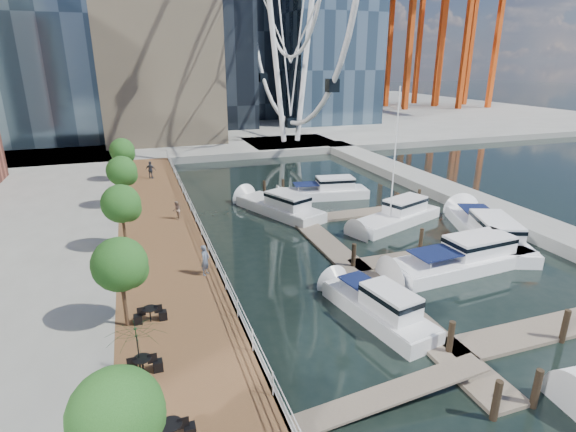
# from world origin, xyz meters

# --- Properties ---
(ground) EXTENTS (520.00, 520.00, 0.00)m
(ground) POSITION_xyz_m (0.00, 0.00, 0.00)
(ground) COLOR black
(ground) RESTS_ON ground
(boardwalk) EXTENTS (6.00, 60.00, 1.00)m
(boardwalk) POSITION_xyz_m (-9.00, 15.00, 0.50)
(boardwalk) COLOR brown
(boardwalk) RESTS_ON ground
(seawall) EXTENTS (0.25, 60.00, 1.00)m
(seawall) POSITION_xyz_m (-6.00, 15.00, 0.50)
(seawall) COLOR #595954
(seawall) RESTS_ON ground
(land_far) EXTENTS (200.00, 114.00, 1.00)m
(land_far) POSITION_xyz_m (0.00, 102.00, 0.50)
(land_far) COLOR gray
(land_far) RESTS_ON ground
(breakwater) EXTENTS (4.00, 60.00, 1.00)m
(breakwater) POSITION_xyz_m (20.00, 20.00, 0.50)
(breakwater) COLOR gray
(breakwater) RESTS_ON ground
(pier) EXTENTS (14.00, 12.00, 1.00)m
(pier) POSITION_xyz_m (14.00, 52.00, 0.50)
(pier) COLOR gray
(pier) RESTS_ON ground
(railing) EXTENTS (0.10, 60.00, 1.05)m
(railing) POSITION_xyz_m (-6.10, 15.00, 1.52)
(railing) COLOR white
(railing) RESTS_ON boardwalk
(floating_docks) EXTENTS (16.00, 34.00, 2.60)m
(floating_docks) POSITION_xyz_m (7.97, 9.98, 0.49)
(floating_docks) COLOR #6D6051
(floating_docks) RESTS_ON ground
(port_cranes) EXTENTS (40.00, 52.00, 38.00)m
(port_cranes) POSITION_xyz_m (67.67, 95.67, 20.00)
(port_cranes) COLOR #D84C14
(port_cranes) RESTS_ON ground
(street_trees) EXTENTS (2.60, 42.60, 4.60)m
(street_trees) POSITION_xyz_m (-11.40, 14.00, 4.29)
(street_trees) COLOR #3F2B1C
(street_trees) RESTS_ON ground
(cafe_tables) EXTENTS (2.50, 13.70, 0.74)m
(cafe_tables) POSITION_xyz_m (-10.40, -2.00, 1.37)
(cafe_tables) COLOR black
(cafe_tables) RESTS_ON ground
(yacht_foreground) EXTENTS (11.87, 3.95, 2.15)m
(yacht_foreground) POSITION_xyz_m (9.97, 5.60, 0.00)
(yacht_foreground) COLOR white
(yacht_foreground) RESTS_ON ground
(pedestrian_near) EXTENTS (0.79, 0.83, 1.91)m
(pedestrian_near) POSITION_xyz_m (-6.85, 8.33, 1.95)
(pedestrian_near) COLOR slate
(pedestrian_near) RESTS_ON boardwalk
(pedestrian_mid) EXTENTS (0.68, 0.82, 1.52)m
(pedestrian_mid) POSITION_xyz_m (-7.43, 19.20, 1.76)
(pedestrian_mid) COLOR #8D7061
(pedestrian_mid) RESTS_ON boardwalk
(pedestrian_far) EXTENTS (1.23, 0.94, 1.94)m
(pedestrian_far) POSITION_xyz_m (-8.69, 33.96, 1.97)
(pedestrian_far) COLOR #383A46
(pedestrian_far) RESTS_ON boardwalk
(moored_yachts) EXTENTS (20.77, 35.14, 11.50)m
(moored_yachts) POSITION_xyz_m (9.41, 12.24, 0.00)
(moored_yachts) COLOR white
(moored_yachts) RESTS_ON ground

